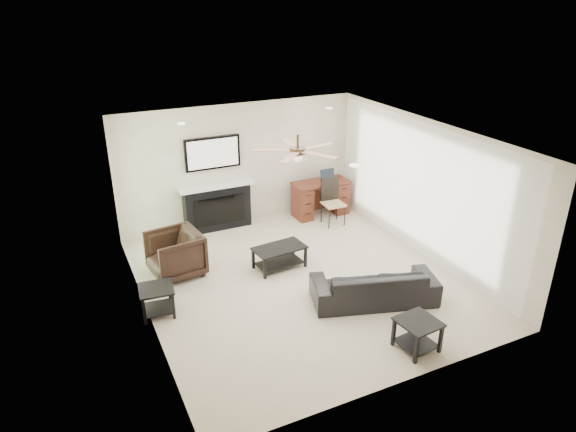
% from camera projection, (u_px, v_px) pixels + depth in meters
% --- Properties ---
extents(room_shell, '(5.50, 5.54, 2.52)m').
position_uv_depth(room_shell, '(309.00, 184.00, 8.14)').
color(room_shell, beige).
rests_on(room_shell, ground).
extents(sofa, '(2.08, 1.30, 0.57)m').
position_uv_depth(sofa, '(374.00, 285.00, 8.01)').
color(sofa, black).
rests_on(sofa, ground).
extents(armchair, '(0.96, 0.94, 0.78)m').
position_uv_depth(armchair, '(175.00, 254.00, 8.73)').
color(armchair, black).
rests_on(armchair, ground).
extents(coffee_table, '(0.95, 0.59, 0.40)m').
position_uv_depth(coffee_table, '(279.00, 257.00, 9.02)').
color(coffee_table, black).
rests_on(coffee_table, ground).
extents(end_table_near, '(0.57, 0.57, 0.45)m').
position_uv_depth(end_table_near, '(417.00, 335.00, 6.95)').
color(end_table_near, black).
rests_on(end_table_near, ground).
extents(end_table_left, '(0.55, 0.55, 0.45)m').
position_uv_depth(end_table_left, '(157.00, 301.00, 7.71)').
color(end_table_left, black).
rests_on(end_table_left, ground).
extents(fireplace_unit, '(1.52, 0.34, 1.91)m').
position_uv_depth(fireplace_unit, '(216.00, 185.00, 10.20)').
color(fireplace_unit, black).
rests_on(fireplace_unit, ground).
extents(desk, '(1.22, 0.56, 0.76)m').
position_uv_depth(desk, '(320.00, 198.00, 11.09)').
color(desk, '#401F10').
rests_on(desk, ground).
extents(desk_chair, '(0.44, 0.46, 0.97)m').
position_uv_depth(desk_chair, '(333.00, 203.00, 10.59)').
color(desk_chair, black).
rests_on(desk_chair, ground).
extents(laptop, '(0.33, 0.24, 0.23)m').
position_uv_depth(laptop, '(330.00, 176.00, 10.95)').
color(laptop, black).
rests_on(laptop, desk).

